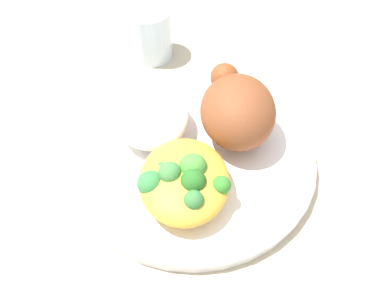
% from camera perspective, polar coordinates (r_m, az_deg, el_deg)
% --- Properties ---
extents(ground_plane, '(2.00, 2.00, 0.00)m').
position_cam_1_polar(ground_plane, '(0.49, 0.00, -2.30)').
color(ground_plane, '#C0B091').
extents(plate, '(0.29, 0.29, 0.02)m').
position_cam_1_polar(plate, '(0.48, 0.00, -1.53)').
color(plate, white).
rests_on(plate, ground_plane).
extents(roasted_chicken, '(0.11, 0.09, 0.08)m').
position_cam_1_polar(roasted_chicken, '(0.47, 6.45, 4.92)').
color(roasted_chicken, brown).
rests_on(roasted_chicken, plate).
extents(rice_pile, '(0.10, 0.09, 0.04)m').
position_cam_1_polar(rice_pile, '(0.48, -5.61, 3.80)').
color(rice_pile, white).
rests_on(rice_pile, plate).
extents(mac_cheese_with_broccoli, '(0.11, 0.10, 0.05)m').
position_cam_1_polar(mac_cheese_with_broccoli, '(0.42, -1.28, -5.08)').
color(mac_cheese_with_broccoli, gold).
rests_on(mac_cheese_with_broccoli, plate).
extents(water_glass, '(0.07, 0.07, 0.08)m').
position_cam_1_polar(water_glass, '(0.63, -6.24, 15.40)').
color(water_glass, silver).
rests_on(water_glass, ground_plane).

